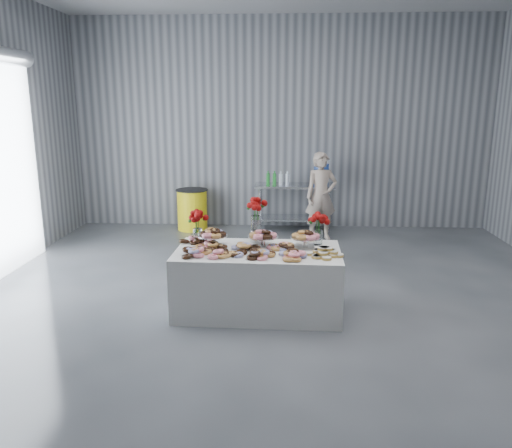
{
  "coord_description": "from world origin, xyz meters",
  "views": [
    {
      "loc": [
        0.01,
        -5.28,
        2.4
      ],
      "look_at": [
        -0.29,
        0.5,
        1.0
      ],
      "focal_mm": 35.0,
      "sensor_mm": 36.0,
      "label": 1
    }
  ],
  "objects": [
    {
      "name": "bouquet_left",
      "position": [
        -0.99,
        0.5,
        1.05
      ],
      "size": [
        0.26,
        0.26,
        0.42
      ],
      "color": "white",
      "rests_on": "display_table"
    },
    {
      "name": "bouquet_right",
      "position": [
        0.46,
        0.51,
        1.05
      ],
      "size": [
        0.26,
        0.26,
        0.42
      ],
      "color": "white",
      "rests_on": "display_table"
    },
    {
      "name": "water_jug",
      "position": [
        0.76,
        4.1,
        1.15
      ],
      "size": [
        0.28,
        0.28,
        0.55
      ],
      "color": "#4474E7",
      "rests_on": "prep_table"
    },
    {
      "name": "display_table",
      "position": [
        -0.25,
        0.23,
        0.38
      ],
      "size": [
        1.92,
        1.05,
        0.75
      ],
      "primitive_type": "cube",
      "rotation": [
        0.0,
        0.0,
        -0.02
      ],
      "color": "silver",
      "rests_on": "ground"
    },
    {
      "name": "person",
      "position": [
        0.72,
        3.51,
        0.79
      ],
      "size": [
        0.64,
        0.5,
        1.57
      ],
      "primitive_type": "imported",
      "rotation": [
        0.0,
        0.0,
        0.23
      ],
      "color": "#CC8C93",
      "rests_on": "ground"
    },
    {
      "name": "drink_bottles",
      "position": [
        -0.06,
        4.0,
        1.04
      ],
      "size": [
        0.54,
        0.08,
        0.27
      ],
      "primitive_type": null,
      "color": "#268C33",
      "rests_on": "prep_table"
    },
    {
      "name": "room_walls",
      "position": [
        -0.27,
        0.07,
        2.64
      ],
      "size": [
        8.04,
        9.04,
        4.02
      ],
      "color": "gray",
      "rests_on": "ground"
    },
    {
      "name": "bouquet_center",
      "position": [
        -0.29,
        0.58,
        1.13
      ],
      "size": [
        0.26,
        0.26,
        0.57
      ],
      "color": "silver",
      "rests_on": "display_table"
    },
    {
      "name": "donut_mounds",
      "position": [
        -0.25,
        0.18,
        0.8
      ],
      "size": [
        1.82,
        0.84,
        0.09
      ],
      "primitive_type": null,
      "rotation": [
        0.0,
        0.0,
        -0.02
      ],
      "color": "#BB9344",
      "rests_on": "display_table"
    },
    {
      "name": "prep_table",
      "position": [
        0.26,
        4.1,
        0.62
      ],
      "size": [
        1.5,
        0.6,
        0.9
      ],
      "color": "silver",
      "rests_on": "ground"
    },
    {
      "name": "cake_stand_mid",
      "position": [
        -0.2,
        0.38,
        0.89
      ],
      "size": [
        0.36,
        0.36,
        0.17
      ],
      "color": "silver",
      "rests_on": "display_table"
    },
    {
      "name": "ground",
      "position": [
        0.0,
        0.0,
        0.0
      ],
      "size": [
        9.0,
        9.0,
        0.0
      ],
      "primitive_type": "plane",
      "color": "#383A3F",
      "rests_on": "ground"
    },
    {
      "name": "cake_stand_right",
      "position": [
        0.3,
        0.37,
        0.89
      ],
      "size": [
        0.36,
        0.36,
        0.17
      ],
      "color": "silver",
      "rests_on": "display_table"
    },
    {
      "name": "danish_pile",
      "position": [
        0.49,
        0.06,
        0.81
      ],
      "size": [
        0.48,
        0.48,
        0.11
      ],
      "primitive_type": null,
      "color": "white",
      "rests_on": "display_table"
    },
    {
      "name": "trash_barrel",
      "position": [
        -1.71,
        4.1,
        0.4
      ],
      "size": [
        0.62,
        0.62,
        0.79
      ],
      "rotation": [
        0.0,
        0.0,
        -0.09
      ],
      "color": "yellow",
      "rests_on": "ground"
    },
    {
      "name": "cake_stand_left",
      "position": [
        -0.8,
        0.39,
        0.89
      ],
      "size": [
        0.36,
        0.36,
        0.17
      ],
      "color": "silver",
      "rests_on": "display_table"
    }
  ]
}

